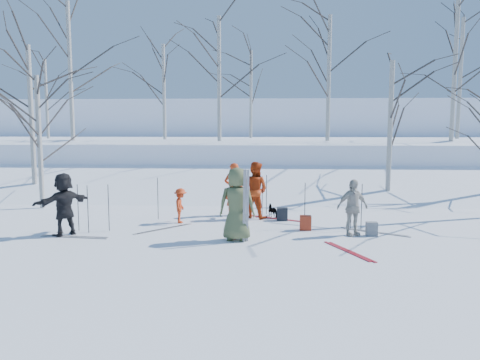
# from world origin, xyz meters

# --- Properties ---
(ground) EXTENTS (120.00, 120.00, 0.00)m
(ground) POSITION_xyz_m (0.00, 0.00, 0.00)
(ground) COLOR white
(ground) RESTS_ON ground
(snow_ramp) EXTENTS (70.00, 9.49, 4.12)m
(snow_ramp) POSITION_xyz_m (0.00, 7.00, 0.15)
(snow_ramp) COLOR white
(snow_ramp) RESTS_ON ground
(snow_plateau) EXTENTS (70.00, 18.00, 2.20)m
(snow_plateau) POSITION_xyz_m (0.00, 17.00, 1.00)
(snow_plateau) COLOR white
(snow_plateau) RESTS_ON ground
(far_hill) EXTENTS (90.00, 30.00, 6.00)m
(far_hill) POSITION_xyz_m (0.00, 38.00, 2.00)
(far_hill) COLOR white
(far_hill) RESTS_ON ground
(skier_olive_center) EXTENTS (0.97, 0.66, 1.92)m
(skier_olive_center) POSITION_xyz_m (0.05, -0.98, 0.96)
(skier_olive_center) COLOR #4A5533
(skier_olive_center) RESTS_ON ground
(skier_red_north) EXTENTS (0.66, 0.45, 1.76)m
(skier_red_north) POSITION_xyz_m (-0.26, 2.46, 0.88)
(skier_red_north) COLOR red
(skier_red_north) RESTS_ON ground
(skier_redor_behind) EXTENTS (1.12, 1.04, 1.83)m
(skier_redor_behind) POSITION_xyz_m (0.46, 2.04, 0.92)
(skier_redor_behind) COLOR #B0320D
(skier_redor_behind) RESTS_ON ground
(skier_red_seated) EXTENTS (0.43, 0.71, 1.08)m
(skier_red_seated) POSITION_xyz_m (-1.81, 1.11, 0.54)
(skier_red_seated) COLOR red
(skier_red_seated) RESTS_ON ground
(skier_cream_east) EXTENTS (0.98, 0.65, 1.55)m
(skier_cream_east) POSITION_xyz_m (3.16, -0.26, 0.78)
(skier_cream_east) COLOR beige
(skier_cream_east) RESTS_ON ground
(skier_grey_west) EXTENTS (1.37, 1.59, 1.73)m
(skier_grey_west) POSITION_xyz_m (-4.69, -0.67, 0.86)
(skier_grey_west) COLOR black
(skier_grey_west) RESTS_ON ground
(dog) EXTENTS (0.51, 0.56, 0.44)m
(dog) POSITION_xyz_m (1.06, 2.09, 0.22)
(dog) COLOR black
(dog) RESTS_ON ground
(upright_ski_left) EXTENTS (0.10, 0.17, 1.90)m
(upright_ski_left) POSITION_xyz_m (0.26, -1.18, 0.95)
(upright_ski_left) COLOR silver
(upright_ski_left) RESTS_ON ground
(upright_ski_right) EXTENTS (0.11, 0.23, 1.89)m
(upright_ski_right) POSITION_xyz_m (0.34, -1.18, 0.95)
(upright_ski_right) COLOR silver
(upright_ski_right) RESTS_ON ground
(ski_pair_a) EXTENTS (1.89, 2.08, 0.02)m
(ski_pair_a) POSITION_xyz_m (3.88, 0.12, 0.01)
(ski_pair_a) COLOR silver
(ski_pair_a) RESTS_ON ground
(ski_pair_b) EXTENTS (1.62, 2.05, 0.02)m
(ski_pair_b) POSITION_xyz_m (2.79, -1.95, 0.01)
(ski_pair_b) COLOR maroon
(ski_pair_b) RESTS_ON ground
(ski_pair_c) EXTENTS (2.09, 2.10, 0.02)m
(ski_pair_c) POSITION_xyz_m (-2.15, 0.20, 0.01)
(ski_pair_c) COLOR silver
(ski_pair_c) RESTS_ON ground
(ski_pair_d) EXTENTS (1.79, 2.07, 0.02)m
(ski_pair_d) POSITION_xyz_m (1.17, 1.88, 0.01)
(ski_pair_d) COLOR maroon
(ski_pair_d) RESTS_ON ground
(ski_pair_e) EXTENTS (0.58, 1.94, 0.02)m
(ski_pair_e) POSITION_xyz_m (-4.35, -0.88, 0.01)
(ski_pair_e) COLOR silver
(ski_pair_e) RESTS_ON ground
(ski_pole_a) EXTENTS (0.02, 0.02, 1.34)m
(ski_pole_a) POSITION_xyz_m (-4.16, -0.33, 0.67)
(ski_pole_a) COLOR black
(ski_pole_a) RESTS_ON ground
(ski_pole_b) EXTENTS (0.02, 0.02, 1.34)m
(ski_pole_b) POSITION_xyz_m (1.95, 0.59, 0.67)
(ski_pole_b) COLOR black
(ski_pole_b) RESTS_ON ground
(ski_pole_c) EXTENTS (0.02, 0.02, 1.34)m
(ski_pole_c) POSITION_xyz_m (3.55, 0.41, 0.67)
(ski_pole_c) COLOR black
(ski_pole_c) RESTS_ON ground
(ski_pole_d) EXTENTS (0.02, 0.02, 1.34)m
(ski_pole_d) POSITION_xyz_m (-2.64, 1.64, 0.67)
(ski_pole_d) COLOR black
(ski_pole_d) RESTS_ON ground
(ski_pole_e) EXTENTS (0.02, 0.02, 1.34)m
(ski_pole_e) POSITION_xyz_m (3.28, 0.54, 0.67)
(ski_pole_e) COLOR black
(ski_pole_e) RESTS_ON ground
(ski_pole_f) EXTENTS (0.02, 0.02, 1.34)m
(ski_pole_f) POSITION_xyz_m (-4.52, -0.14, 0.67)
(ski_pole_f) COLOR black
(ski_pole_f) RESTS_ON ground
(ski_pole_g) EXTENTS (0.02, 0.02, 1.34)m
(ski_pole_g) POSITION_xyz_m (0.83, 2.70, 0.67)
(ski_pole_g) COLOR black
(ski_pole_g) RESTS_ON ground
(ski_pole_h) EXTENTS (0.02, 0.02, 1.34)m
(ski_pole_h) POSITION_xyz_m (0.69, 2.17, 0.67)
(ski_pole_h) COLOR black
(ski_pole_h) RESTS_ON ground
(ski_pole_i) EXTENTS (0.02, 0.02, 1.34)m
(ski_pole_i) POSITION_xyz_m (-3.65, -0.09, 0.67)
(ski_pole_i) COLOR black
(ski_pole_i) RESTS_ON ground
(backpack_red) EXTENTS (0.32, 0.22, 0.42)m
(backpack_red) POSITION_xyz_m (1.95, 0.32, 0.21)
(backpack_red) COLOR maroon
(backpack_red) RESTS_ON ground
(backpack_grey) EXTENTS (0.30, 0.20, 0.38)m
(backpack_grey) POSITION_xyz_m (3.70, -0.28, 0.19)
(backpack_grey) COLOR slate
(backpack_grey) RESTS_ON ground
(backpack_dark) EXTENTS (0.34, 0.24, 0.40)m
(backpack_dark) POSITION_xyz_m (1.33, 1.65, 0.20)
(backpack_dark) COLOR black
(backpack_dark) RESTS_ON ground
(birch_plateau_a) EXTENTS (5.41, 5.41, 6.87)m
(birch_plateau_a) POSITION_xyz_m (10.17, 11.32, 5.63)
(birch_plateau_a) COLOR silver
(birch_plateau_a) RESTS_ON snow_plateau
(birch_plateau_b) EXTENTS (3.85, 3.85, 4.65)m
(birch_plateau_b) POSITION_xyz_m (-12.16, 14.33, 4.52)
(birch_plateau_b) COLOR silver
(birch_plateau_b) RESTS_ON snow_plateau
(birch_plateau_c) EXTENTS (4.93, 4.93, 6.19)m
(birch_plateau_c) POSITION_xyz_m (3.91, 10.97, 5.29)
(birch_plateau_c) COLOR silver
(birch_plateau_c) RESTS_ON snow_plateau
(birch_plateau_d) EXTENTS (4.84, 4.84, 6.06)m
(birch_plateau_d) POSITION_xyz_m (-1.52, 10.38, 5.23)
(birch_plateau_d) COLOR silver
(birch_plateau_d) RESTS_ON snow_plateau
(birch_plateau_e) EXTENTS (4.24, 4.24, 5.20)m
(birch_plateau_e) POSITION_xyz_m (-4.85, 12.98, 4.80)
(birch_plateau_e) COLOR silver
(birch_plateau_e) RESTS_ON snow_plateau
(birch_plateau_f) EXTENTS (5.51, 5.51, 7.02)m
(birch_plateau_f) POSITION_xyz_m (-9.24, 10.94, 5.71)
(birch_plateau_f) COLOR silver
(birch_plateau_f) RESTS_ON snow_plateau
(birch_plateau_g) EXTENTS (4.34, 4.34, 5.34)m
(birch_plateau_g) POSITION_xyz_m (-0.14, 16.41, 4.87)
(birch_plateau_g) COLOR silver
(birch_plateau_g) RESTS_ON snow_plateau
(birch_plateau_h) EXTENTS (5.43, 5.43, 6.90)m
(birch_plateau_h) POSITION_xyz_m (11.97, 15.13, 5.65)
(birch_plateau_h) COLOR silver
(birch_plateau_h) RESTS_ON snow_plateau
(birch_edge_a) EXTENTS (3.93, 3.93, 4.75)m
(birch_edge_a) POSITION_xyz_m (-7.31, 3.41, 2.38)
(birch_edge_a) COLOR silver
(birch_edge_a) RESTS_ON ground
(birch_edge_d) EXTENTS (4.96, 4.96, 6.23)m
(birch_edge_d) POSITION_xyz_m (-8.86, 5.96, 3.12)
(birch_edge_d) COLOR silver
(birch_edge_d) RESTS_ON ground
(birch_edge_e) EXTENTS (4.42, 4.42, 5.46)m
(birch_edge_e) POSITION_xyz_m (5.61, 5.57, 2.73)
(birch_edge_e) COLOR silver
(birch_edge_e) RESTS_ON ground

